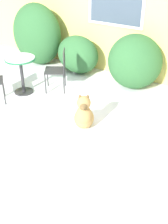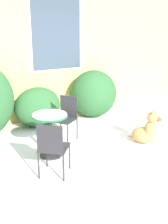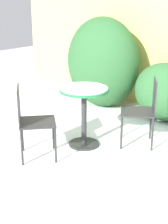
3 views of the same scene
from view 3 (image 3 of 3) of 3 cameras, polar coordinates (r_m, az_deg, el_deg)
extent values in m
plane|color=white|center=(3.81, 8.20, -10.05)|extent=(16.00, 16.00, 0.00)
ellipsoid|color=#2D6033|center=(5.80, 3.08, 8.22)|extent=(1.33, 0.94, 1.50)
ellipsoid|color=#2D6033|center=(5.29, 13.61, 3.22)|extent=(1.05, 0.69, 0.89)
cylinder|color=#2D2D30|center=(4.43, 0.00, -5.31)|extent=(0.39, 0.39, 0.03)
cylinder|color=#2D2D30|center=(4.29, 0.00, -0.97)|extent=(0.07, 0.07, 0.69)
cylinder|color=#237A47|center=(4.18, 0.00, 3.66)|extent=(0.60, 0.60, 0.03)
cylinder|color=white|center=(4.18, 0.00, 3.97)|extent=(0.58, 0.58, 0.02)
cube|color=#2D2D30|center=(4.36, 8.87, 0.05)|extent=(0.57, 0.57, 0.02)
cube|color=#2D2D30|center=(4.31, 11.67, 2.67)|extent=(0.22, 0.33, 0.42)
cylinder|color=#2D2D30|center=(4.61, 6.35, -1.70)|extent=(0.02, 0.02, 0.43)
cylinder|color=#2D2D30|center=(4.26, 6.23, -3.50)|extent=(0.02, 0.02, 0.43)
cylinder|color=#2D2D30|center=(4.62, 11.03, -1.90)|extent=(0.02, 0.02, 0.43)
cylinder|color=#2D2D30|center=(4.27, 11.30, -3.70)|extent=(0.02, 0.02, 0.43)
cube|color=#2D2D30|center=(4.00, -7.74, -1.68)|extent=(0.58, 0.58, 0.02)
cube|color=#2D2D30|center=(3.93, -10.78, 1.13)|extent=(0.30, 0.26, 0.42)
cylinder|color=#2D2D30|center=(3.92, -4.75, -5.56)|extent=(0.02, 0.02, 0.43)
cylinder|color=#2D2D30|center=(4.26, -5.14, -3.46)|extent=(0.02, 0.02, 0.43)
cylinder|color=#2D2D30|center=(3.91, -10.30, -5.84)|extent=(0.02, 0.02, 0.43)
cylinder|color=#2D2D30|center=(4.26, -10.22, -3.72)|extent=(0.02, 0.02, 0.43)
camera|label=1|loc=(1.69, 159.66, 11.04)|focal=45.00mm
camera|label=2|loc=(4.49, -66.08, 12.87)|focal=45.00mm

